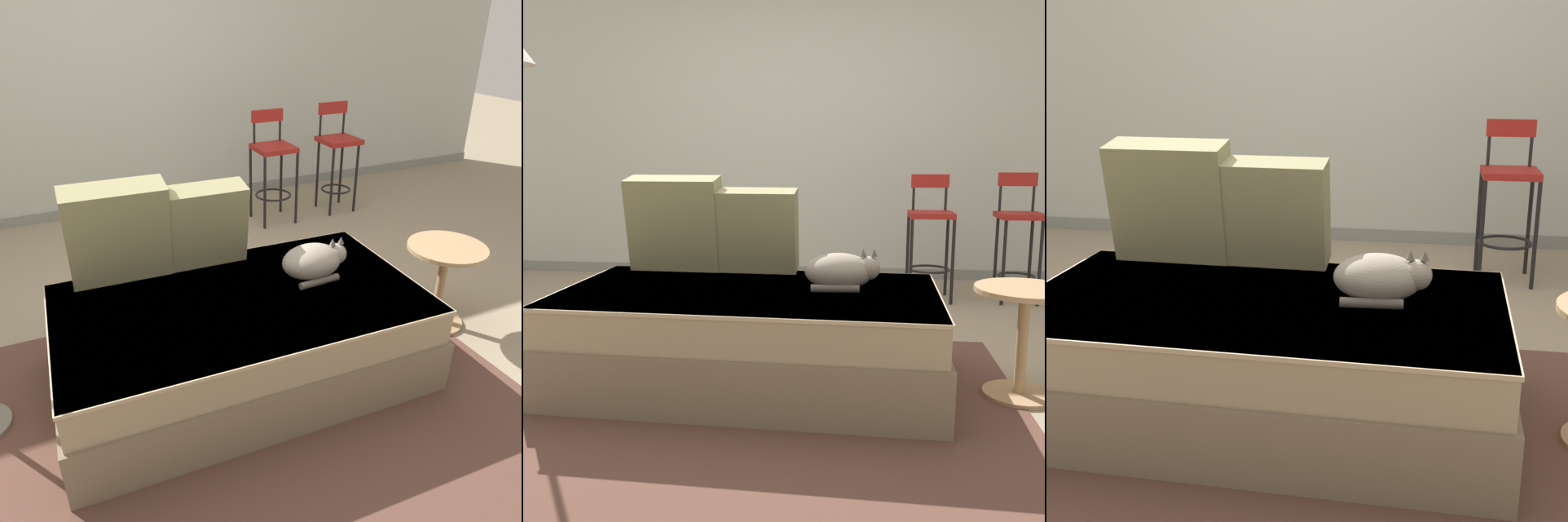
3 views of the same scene
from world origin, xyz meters
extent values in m
plane|color=gray|center=(0.00, 0.00, 0.00)|extent=(16.00, 16.00, 0.00)
cube|color=#B7BCB2|center=(0.00, 2.25, 1.30)|extent=(8.00, 0.10, 2.60)
cube|color=gray|center=(0.00, 2.20, 0.04)|extent=(8.00, 0.02, 0.09)
cube|color=brown|center=(0.00, -0.70, 0.00)|extent=(2.48, 2.12, 0.01)
cube|color=#766750|center=(0.00, -0.40, 0.14)|extent=(1.81, 1.07, 0.27)
cube|color=#9E896B|center=(0.00, -0.40, 0.37)|extent=(1.77, 1.03, 0.18)
cube|color=tan|center=(0.00, -0.40, 0.45)|extent=(1.78, 1.04, 0.02)
cube|color=#847F56|center=(-0.48, 0.02, 0.72)|extent=(0.50, 0.27, 0.51)
cube|color=#847F56|center=(-0.03, 0.01, 0.69)|extent=(0.44, 0.23, 0.45)
ellipsoid|color=gray|center=(0.41, -0.35, 0.54)|extent=(0.33, 0.26, 0.17)
sphere|color=gray|center=(0.55, -0.36, 0.56)|extent=(0.11, 0.11, 0.11)
cone|color=#544C44|center=(0.53, -0.36, 0.64)|extent=(0.03, 0.03, 0.04)
cone|color=#544C44|center=(0.58, -0.36, 0.64)|extent=(0.03, 0.03, 0.04)
cylinder|color=#544C44|center=(0.40, -0.46, 0.48)|extent=(0.22, 0.05, 0.04)
cylinder|color=black|center=(0.90, 1.28, 0.31)|extent=(0.02, 0.02, 0.62)
cylinder|color=black|center=(1.20, 1.28, 0.31)|extent=(0.02, 0.02, 0.62)
cylinder|color=black|center=(0.90, 1.57, 0.31)|extent=(0.02, 0.02, 0.62)
cylinder|color=black|center=(1.20, 1.57, 0.31)|extent=(0.02, 0.02, 0.62)
torus|color=black|center=(1.05, 1.43, 0.23)|extent=(0.31, 0.31, 0.02)
cube|color=maroon|center=(1.05, 1.43, 0.64)|extent=(0.32, 0.32, 0.04)
cylinder|color=black|center=(0.93, 1.56, 0.75)|extent=(0.02, 0.02, 0.26)
cylinder|color=black|center=(1.17, 1.56, 0.75)|extent=(0.02, 0.02, 0.26)
cube|color=maroon|center=(1.05, 1.56, 0.88)|extent=(0.28, 0.03, 0.10)
cylinder|color=black|center=(1.56, 1.30, 0.31)|extent=(0.02, 0.02, 0.62)
cylinder|color=black|center=(1.81, 1.30, 0.31)|extent=(0.02, 0.02, 0.62)
cylinder|color=black|center=(1.56, 1.55, 0.31)|extent=(0.02, 0.02, 0.62)
cylinder|color=black|center=(1.81, 1.55, 0.31)|extent=(0.02, 0.02, 0.62)
torus|color=black|center=(1.69, 1.43, 0.19)|extent=(0.27, 0.27, 0.02)
cube|color=maroon|center=(1.69, 1.43, 0.64)|extent=(0.32, 0.32, 0.04)
cylinder|color=black|center=(1.57, 1.56, 0.76)|extent=(0.02, 0.02, 0.28)
cylinder|color=black|center=(1.81, 1.56, 0.76)|extent=(0.02, 0.02, 0.28)
cube|color=maroon|center=(1.69, 1.56, 0.90)|extent=(0.28, 0.03, 0.10)
cylinder|color=tan|center=(1.24, -0.44, 0.24)|extent=(0.05, 0.05, 0.48)
cylinder|color=tan|center=(1.24, -0.44, 0.01)|extent=(0.32, 0.32, 0.02)
cylinder|color=tan|center=(1.24, -0.44, 0.49)|extent=(0.44, 0.44, 0.02)
cylinder|color=slate|center=(-1.24, -0.26, 0.01)|extent=(0.28, 0.28, 0.02)
camera|label=1|loc=(-0.78, -2.35, 1.73)|focal=35.00mm
camera|label=2|loc=(0.48, -3.16, 1.09)|focal=42.00mm
camera|label=3|loc=(0.56, -2.83, 1.34)|focal=50.00mm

